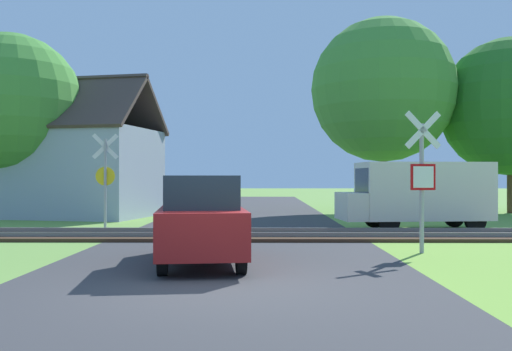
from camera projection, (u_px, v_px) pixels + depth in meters
The scene contains 11 objects.
ground_plane at pixel (218, 289), 8.88m from camera, with size 160.00×160.00×0.00m, color #6B9942.
road_asphalt at pixel (226, 268), 10.88m from camera, with size 7.17×80.00×0.01m, color #38383A.
rail_track at pixel (238, 236), 16.49m from camera, with size 60.00×2.60×0.22m.
stop_sign_near at pixel (422, 175), 13.08m from camera, with size 0.87×0.20×3.27m.
crossing_sign_far at pixel (105, 174), 19.22m from camera, with size 0.86×0.22×3.23m.
house at pixel (79, 169), 25.20m from camera, with size 7.39×6.43×6.22m.
tree_far at pixel (510, 107), 27.70m from camera, with size 6.70×6.70×8.53m.
tree_right at pixel (383, 90), 27.82m from camera, with size 7.02×7.02×9.52m.
tree_left at pixel (11, 104), 24.37m from camera, with size 6.02×6.02×7.89m.
mail_truck at pixel (418, 192), 18.97m from camera, with size 5.06×2.34×2.24m.
parked_car at pixel (201, 220), 11.48m from camera, with size 2.10×4.17×1.78m.
Camera 1 is at (0.68, -8.88, 1.75)m, focal length 40.00 mm.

